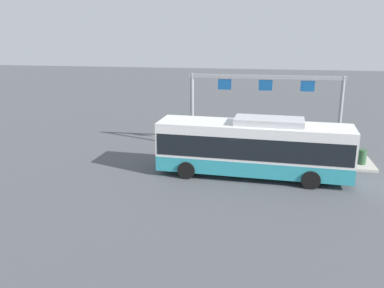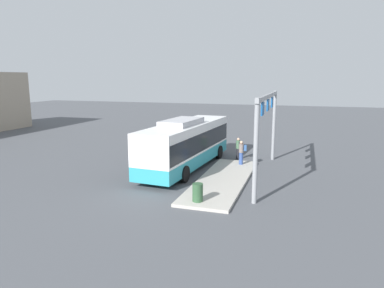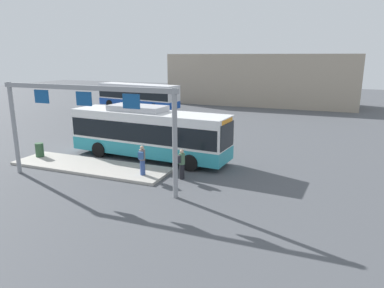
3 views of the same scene
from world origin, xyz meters
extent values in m
plane|color=#4C4F54|center=(0.00, 0.00, 0.00)|extent=(120.00, 120.00, 0.00)
cube|color=#B2ADA3|center=(-2.37, -3.12, 0.08)|extent=(10.00, 2.80, 0.16)
cube|color=teal|center=(0.00, 0.00, 0.77)|extent=(10.93, 3.25, 0.85)
cube|color=white|center=(0.00, 0.00, 2.15)|extent=(10.93, 3.25, 1.90)
cube|color=black|center=(0.00, 0.00, 1.95)|extent=(10.72, 3.27, 1.20)
cube|color=black|center=(5.40, -0.38, 2.05)|extent=(0.19, 2.12, 1.50)
cube|color=#B7B7BC|center=(-0.81, 0.06, 3.28)|extent=(3.89, 2.01, 0.36)
cube|color=orange|center=(5.33, -0.37, 2.90)|extent=(0.24, 1.75, 0.28)
cylinder|color=black|center=(3.66, 0.95, 0.50)|extent=(1.02, 0.37, 1.00)
cylinder|color=black|center=(3.50, -1.45, 0.50)|extent=(1.02, 0.37, 1.00)
cylinder|color=black|center=(-3.10, 1.42, 0.50)|extent=(1.02, 0.37, 1.00)
cylinder|color=black|center=(-3.27, -0.97, 0.50)|extent=(1.02, 0.37, 1.00)
cylinder|color=black|center=(3.60, -2.91, 0.42)|extent=(0.38, 0.38, 0.85)
cylinder|color=#476B4C|center=(3.60, -2.91, 1.15)|extent=(0.46, 0.46, 0.60)
sphere|color=tan|center=(3.60, -2.91, 1.56)|extent=(0.22, 0.22, 0.22)
cube|color=#26262D|center=(3.47, -3.13, 1.18)|extent=(0.33, 0.29, 0.40)
cylinder|color=#334C8C|center=(1.49, -3.51, 0.58)|extent=(0.34, 0.34, 0.85)
cylinder|color=slate|center=(1.49, -3.51, 1.31)|extent=(0.41, 0.41, 0.60)
sphere|color=tan|center=(1.49, -3.51, 1.72)|extent=(0.22, 0.22, 0.22)
cube|color=#335993|center=(1.55, -3.76, 1.34)|extent=(0.32, 0.24, 0.40)
cylinder|color=gray|center=(-5.58, -5.42, 2.60)|extent=(0.24, 0.24, 5.20)
cylinder|color=gray|center=(4.35, -5.42, 2.60)|extent=(0.24, 0.24, 5.20)
cube|color=gray|center=(-0.61, -5.42, 5.05)|extent=(10.33, 0.20, 0.24)
cube|color=#144C8C|center=(-3.34, -5.42, 4.50)|extent=(0.90, 0.08, 0.70)
cube|color=#144C8C|center=(-0.61, -5.42, 4.50)|extent=(0.90, 0.08, 0.70)
cube|color=#144C8C|center=(2.12, -5.42, 4.50)|extent=(0.90, 0.08, 0.70)
cylinder|color=#2D5133|center=(-6.59, -2.81, 0.61)|extent=(0.52, 0.52, 0.90)
camera|label=1|loc=(-0.12, 22.87, 8.43)|focal=39.13mm
camera|label=2|loc=(-22.15, -7.57, 6.09)|focal=32.57mm
camera|label=3|loc=(10.95, -19.72, 6.58)|focal=32.97mm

